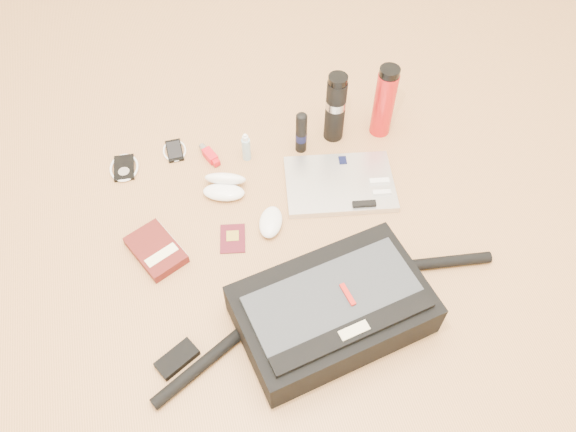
# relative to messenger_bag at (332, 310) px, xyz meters

# --- Properties ---
(ground) EXTENTS (4.00, 4.00, 0.00)m
(ground) POSITION_rel_messenger_bag_xyz_m (-0.06, 0.28, -0.07)
(ground) COLOR #AF7A49
(ground) RESTS_ON ground
(messenger_bag) EXTENTS (1.06, 0.40, 0.15)m
(messenger_bag) POSITION_rel_messenger_bag_xyz_m (0.00, 0.00, 0.00)
(messenger_bag) COLOR black
(messenger_bag) RESTS_ON ground
(laptop) EXTENTS (0.40, 0.32, 0.03)m
(laptop) POSITION_rel_messenger_bag_xyz_m (0.19, 0.46, -0.05)
(laptop) COLOR silver
(laptop) RESTS_ON ground
(book) EXTENTS (0.19, 0.22, 0.03)m
(book) POSITION_rel_messenger_bag_xyz_m (-0.44, 0.36, -0.05)
(book) COLOR #4A1210
(book) RESTS_ON ground
(passport) EXTENTS (0.10, 0.12, 0.01)m
(passport) POSITION_rel_messenger_bag_xyz_m (-0.21, 0.35, -0.06)
(passport) COLOR #490F19
(passport) RESTS_ON ground
(mouse) EXTENTS (0.12, 0.14, 0.04)m
(mouse) POSITION_rel_messenger_bag_xyz_m (-0.08, 0.37, -0.05)
(mouse) COLOR white
(mouse) RESTS_ON ground
(sunglasses_case) EXTENTS (0.17, 0.16, 0.08)m
(sunglasses_case) POSITION_rel_messenger_bag_xyz_m (-0.19, 0.55, -0.04)
(sunglasses_case) COLOR white
(sunglasses_case) RESTS_ON ground
(ipod) EXTENTS (0.11, 0.12, 0.01)m
(ipod) POSITION_rel_messenger_bag_xyz_m (-0.51, 0.74, -0.06)
(ipod) COLOR black
(ipod) RESTS_ON ground
(phone) EXTENTS (0.08, 0.10, 0.01)m
(phone) POSITION_rel_messenger_bag_xyz_m (-0.33, 0.77, -0.06)
(phone) COLOR black
(phone) RESTS_ON ground
(inhaler) EXTENTS (0.06, 0.11, 0.03)m
(inhaler) POSITION_rel_messenger_bag_xyz_m (-0.21, 0.71, -0.05)
(inhaler) COLOR red
(inhaler) RESTS_ON ground
(spray_bottle) EXTENTS (0.04, 0.04, 0.11)m
(spray_bottle) POSITION_rel_messenger_bag_xyz_m (-0.09, 0.67, -0.02)
(spray_bottle) COLOR #92B7C7
(spray_bottle) RESTS_ON ground
(aerosol_can) EXTENTS (0.05, 0.05, 0.17)m
(aerosol_can) POSITION_rel_messenger_bag_xyz_m (0.11, 0.66, 0.02)
(aerosol_can) COLOR black
(aerosol_can) RESTS_ON ground
(thermos_black) EXTENTS (0.08, 0.08, 0.27)m
(thermos_black) POSITION_rel_messenger_bag_xyz_m (0.24, 0.69, 0.07)
(thermos_black) COLOR black
(thermos_black) RESTS_ON ground
(thermos_red) EXTENTS (0.09, 0.09, 0.28)m
(thermos_red) POSITION_rel_messenger_bag_xyz_m (0.41, 0.67, 0.07)
(thermos_red) COLOR red
(thermos_red) RESTS_ON ground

